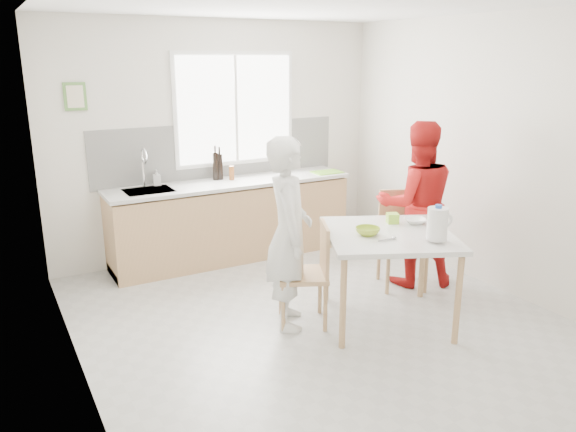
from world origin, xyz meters
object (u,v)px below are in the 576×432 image
object	(u,v)px
person_red	(416,204)
wine_bottle_a	(216,166)
chair_far	(401,234)
wine_bottle_b	(220,167)
chair_left	(310,270)
bowl_white	(415,221)
person_white	(289,234)
bowl_green	(368,231)
dining_table	(389,242)
milk_jug	(438,223)

from	to	relation	value
person_red	wine_bottle_a	xyz separation A→B (m)	(-1.46, 1.76, 0.24)
chair_far	wine_bottle_a	bearing A→B (deg)	152.43
wine_bottle_b	chair_far	bearing A→B (deg)	-53.43
chair_left	chair_far	world-z (taller)	chair_far
chair_far	person_red	world-z (taller)	person_red
bowl_white	person_white	bearing A→B (deg)	167.31
bowl_green	person_white	bearing A→B (deg)	150.99
dining_table	milk_jug	xyz separation A→B (m)	(0.18, -0.39, 0.24)
dining_table	bowl_white	world-z (taller)	bowl_white
dining_table	bowl_green	size ratio (longest dim) A/B	6.82
dining_table	bowl_green	distance (m)	0.24
wine_bottle_a	wine_bottle_b	size ratio (longest dim) A/B	1.07
chair_far	person_red	bearing A→B (deg)	7.59
person_red	wine_bottle_a	size ratio (longest dim) A/B	5.27
milk_jug	bowl_white	bearing A→B (deg)	92.61
wine_bottle_a	bowl_green	bearing A→B (deg)	-78.58
chair_left	person_white	xyz separation A→B (m)	(-0.17, 0.08, 0.33)
chair_left	wine_bottle_b	xyz separation A→B (m)	(0.01, 2.03, 0.57)
person_white	bowl_white	xyz separation A→B (m)	(1.17, -0.26, 0.01)
person_white	chair_left	bearing A→B (deg)	-90.00
dining_table	person_white	size ratio (longest dim) A/B	0.85
chair_far	person_white	xyz separation A→B (m)	(-1.45, -0.24, 0.30)
chair_far	bowl_green	distance (m)	1.08
bowl_green	wine_bottle_a	distance (m)	2.34
bowl_green	chair_far	bearing A→B (deg)	33.07
person_white	person_red	world-z (taller)	person_red
chair_far	bowl_white	size ratio (longest dim) A/B	4.99
wine_bottle_a	chair_far	bearing A→B (deg)	-52.32
person_white	chair_far	bearing A→B (deg)	-55.97
bowl_white	person_red	bearing A→B (deg)	47.34
person_red	wine_bottle_a	world-z (taller)	person_red
person_white	milk_jug	xyz separation A→B (m)	(0.97, -0.75, 0.15)
person_red	bowl_green	world-z (taller)	person_red
chair_far	wine_bottle_b	size ratio (longest dim) A/B	3.25
chair_left	dining_table	bearing A→B (deg)	90.00
chair_far	wine_bottle_a	size ratio (longest dim) A/B	3.05
chair_left	milk_jug	world-z (taller)	milk_jug
dining_table	person_red	size ratio (longest dim) A/B	0.84
bowl_green	bowl_white	xyz separation A→B (m)	(0.58, 0.06, -0.01)
bowl_green	milk_jug	bearing A→B (deg)	-48.27
chair_far	bowl_green	xyz separation A→B (m)	(-0.87, -0.56, 0.32)
wine_bottle_b	person_white	bearing A→B (deg)	-95.23
chair_left	wine_bottle_a	world-z (taller)	wine_bottle_a
chair_left	bowl_green	world-z (taller)	chair_left
dining_table	chair_left	xyz separation A→B (m)	(-0.62, 0.29, -0.24)
chair_left	bowl_white	bearing A→B (deg)	104.30
dining_table	person_red	bearing A→B (deg)	35.00
dining_table	bowl_white	distance (m)	0.41
chair_left	chair_far	bearing A→B (deg)	128.63
bowl_green	milk_jug	xyz separation A→B (m)	(0.38, -0.43, 0.13)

